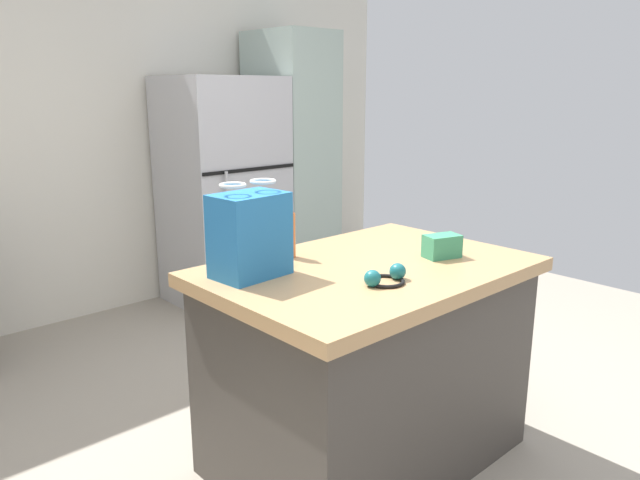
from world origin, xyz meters
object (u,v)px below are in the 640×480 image
at_px(refrigerator, 223,192).
at_px(bottle, 289,232).
at_px(kitchen_island, 367,363).
at_px(shopping_bag, 250,235).
at_px(tall_cabinet, 292,161).
at_px(ear_defenders, 385,277).
at_px(small_box, 442,246).

bearing_deg(refrigerator, bottle, -115.66).
relative_size(kitchen_island, shopping_bag, 3.62).
relative_size(tall_cabinet, ear_defenders, 10.29).
height_order(kitchen_island, bottle, bottle).
bearing_deg(shopping_bag, refrigerator, 59.13).
bearing_deg(kitchen_island, tall_cabinet, 57.15).
xyz_separation_m(refrigerator, small_box, (-0.42, -2.33, 0.10)).
distance_m(kitchen_island, bottle, 0.66).
bearing_deg(bottle, refrigerator, 64.34).
distance_m(shopping_bag, bottle, 0.31).
xyz_separation_m(kitchen_island, tall_cabinet, (1.42, 2.20, 0.57)).
distance_m(kitchen_island, shopping_bag, 0.79).
relative_size(refrigerator, small_box, 11.22).
bearing_deg(ear_defenders, kitchen_island, 57.71).
bearing_deg(refrigerator, kitchen_island, -108.54).
distance_m(refrigerator, shopping_bag, 2.32).
bearing_deg(tall_cabinet, kitchen_island, -122.85).
height_order(shopping_bag, ear_defenders, shopping_bag).
distance_m(kitchen_island, small_box, 0.60).
bearing_deg(refrigerator, small_box, -100.20).
bearing_deg(bottle, shopping_bag, -160.02).
bearing_deg(bottle, ear_defenders, -85.85).
bearing_deg(kitchen_island, refrigerator, 71.46).
xyz_separation_m(refrigerator, shopping_bag, (-1.19, -1.99, 0.22)).
bearing_deg(small_box, bottle, 137.29).
height_order(kitchen_island, shopping_bag, shopping_bag).
relative_size(kitchen_island, bottle, 5.39).
bearing_deg(shopping_bag, bottle, 19.98).
bearing_deg(shopping_bag, small_box, -24.23).
distance_m(shopping_bag, ear_defenders, 0.54).
bearing_deg(ear_defenders, small_box, 9.00).
bearing_deg(small_box, kitchen_island, 156.66).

